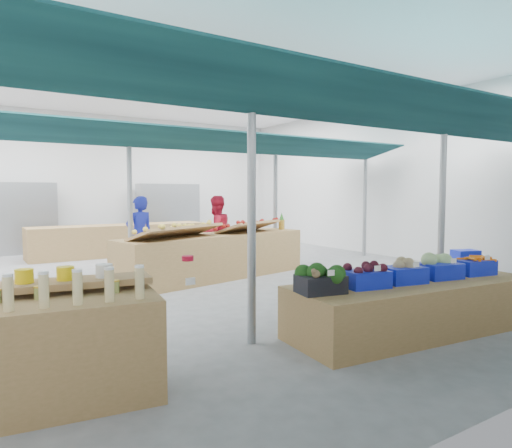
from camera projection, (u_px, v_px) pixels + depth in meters
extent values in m
plane|color=slate|center=(188.00, 279.00, 9.20)|extent=(13.00, 13.00, 0.00)
plane|color=silver|center=(186.00, 67.00, 8.90)|extent=(13.00, 13.00, 0.00)
plane|color=silver|center=(103.00, 181.00, 14.50)|extent=(12.00, 0.00, 12.00)
plane|color=silver|center=(392.00, 179.00, 12.29)|extent=(0.00, 13.00, 13.00)
cylinder|color=gray|center=(252.00, 214.00, 5.19)|extent=(0.10, 0.10, 3.00)
cylinder|color=gray|center=(130.00, 205.00, 8.97)|extent=(0.10, 0.10, 3.00)
cylinder|color=gray|center=(442.00, 208.00, 7.08)|extent=(0.10, 0.10, 3.00)
cylinder|color=gray|center=(275.00, 203.00, 10.86)|extent=(0.10, 0.10, 3.00)
cylinder|color=gray|center=(365.00, 201.00, 12.48)|extent=(0.10, 0.10, 3.00)
cylinder|color=gray|center=(363.00, 109.00, 6.04)|extent=(10.00, 0.06, 0.06)
cylinder|color=gray|center=(209.00, 141.00, 9.82)|extent=(10.00, 0.06, 0.06)
cube|color=#0A272E|center=(403.00, 107.00, 5.50)|extent=(9.50, 1.28, 0.30)
cube|color=#0A272E|center=(330.00, 121.00, 6.59)|extent=(9.50, 1.28, 0.30)
cube|color=#0A272E|center=(224.00, 142.00, 9.28)|extent=(9.50, 1.28, 0.30)
cube|color=#0A272E|center=(196.00, 147.00, 10.37)|extent=(9.50, 1.28, 0.30)
cube|color=#B23F33|center=(17.00, 219.00, 12.81)|extent=(2.00, 0.50, 2.00)
cube|color=#B23F33|center=(168.00, 215.00, 15.24)|extent=(2.00, 0.50, 2.00)
cube|color=olive|center=(36.00, 354.00, 3.72)|extent=(2.06, 1.14, 0.87)
cube|color=#997247|center=(34.00, 286.00, 3.93)|extent=(1.99, 0.65, 0.06)
cube|color=olive|center=(413.00, 307.00, 5.70)|extent=(3.38, 1.41, 0.64)
cube|color=olive|center=(215.00, 256.00, 9.28)|extent=(4.29, 1.81, 0.89)
cube|color=olive|center=(120.00, 240.00, 12.66)|extent=(4.74, 1.01, 0.85)
cube|color=#1120B9|center=(465.00, 264.00, 9.25)|extent=(0.57, 0.48, 0.58)
imported|color=navy|center=(140.00, 236.00, 9.53)|extent=(0.68, 0.51, 1.67)
imported|color=red|center=(216.00, 232.00, 10.50)|extent=(0.92, 0.78, 1.67)
cube|color=black|center=(321.00, 284.00, 5.02)|extent=(0.56, 0.44, 0.20)
cube|color=white|center=(331.00, 273.00, 4.81)|extent=(0.08, 0.03, 0.06)
cube|color=#1120B9|center=(366.00, 279.00, 5.31)|extent=(0.56, 0.44, 0.20)
cube|color=white|center=(378.00, 268.00, 5.10)|extent=(0.08, 0.03, 0.06)
cube|color=#1120B9|center=(403.00, 275.00, 5.58)|extent=(0.56, 0.44, 0.20)
cube|color=white|center=(416.00, 264.00, 5.37)|extent=(0.08, 0.03, 0.06)
cube|color=#1120B9|center=(440.00, 271.00, 5.88)|extent=(0.56, 0.44, 0.20)
cube|color=white|center=(454.00, 261.00, 5.66)|extent=(0.08, 0.03, 0.06)
cube|color=#1120B9|center=(473.00, 267.00, 6.17)|extent=(0.56, 0.44, 0.20)
cube|color=white|center=(487.00, 257.00, 5.95)|extent=(0.08, 0.03, 0.06)
sphere|color=brown|center=(316.00, 274.00, 4.85)|extent=(0.09, 0.09, 0.09)
sphere|color=brown|center=(314.00, 271.00, 4.81)|extent=(0.06, 0.06, 0.06)
cylinder|color=#B10B26|center=(188.00, 258.00, 4.49)|extent=(0.12, 0.12, 0.05)
cube|color=white|center=(190.00, 281.00, 4.45)|extent=(0.10, 0.01, 0.07)
cube|color=#997247|center=(177.00, 232.00, 8.48)|extent=(2.02, 1.37, 0.26)
cube|color=#997247|center=(249.00, 227.00, 9.76)|extent=(1.65, 1.21, 0.26)
cylinder|color=#8C6019|center=(282.00, 225.00, 10.49)|extent=(0.14, 0.14, 0.22)
cone|color=#26661E|center=(282.00, 216.00, 10.47)|extent=(0.12, 0.12, 0.18)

